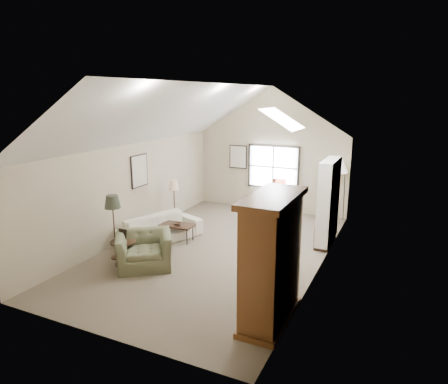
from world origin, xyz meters
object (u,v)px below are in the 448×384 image
at_px(sofa, 160,229).
at_px(armchair_far, 272,201).
at_px(armoire, 271,260).
at_px(side_table, 124,253).
at_px(side_chair, 278,197).
at_px(coffee_table, 177,233).
at_px(armchair_near, 144,250).

relative_size(sofa, armchair_far, 2.59).
bearing_deg(sofa, armoire, -100.54).
distance_m(sofa, side_table, 1.60).
distance_m(armchair_far, side_chair, 0.25).
bearing_deg(armoire, side_chair, 106.53).
relative_size(armoire, side_chair, 2.03).
height_order(sofa, armchair_far, armchair_far).
distance_m(armchair_far, side_table, 5.61).
xyz_separation_m(armchair_far, side_table, (-1.72, -5.33, -0.11)).
height_order(coffee_table, side_table, side_table).
relative_size(armchair_far, side_chair, 0.79).
xyz_separation_m(armoire, side_table, (-3.73, 0.77, -0.82)).
height_order(armchair_far, coffee_table, armchair_far).
xyz_separation_m(armoire, side_chair, (-1.81, 6.10, -0.56)).
bearing_deg(side_chair, sofa, -127.05).
bearing_deg(sofa, armchair_near, -137.42).
relative_size(armoire, sofa, 0.99).
height_order(armoire, armchair_near, armoire).
xyz_separation_m(sofa, armchair_near, (0.58, -1.48, 0.06)).
bearing_deg(armchair_near, side_chair, 37.90).
distance_m(coffee_table, side_chair, 3.90).
distance_m(armoire, sofa, 4.57).
xyz_separation_m(armoire, sofa, (-3.83, 2.37, -0.77)).
relative_size(sofa, armchair_near, 1.88).
xyz_separation_m(armchair_far, side_chair, (0.19, 0.00, 0.15)).
relative_size(armchair_near, armchair_far, 1.38).
relative_size(armoire, armchair_near, 1.85).
bearing_deg(side_chair, armchair_far, 171.37).
bearing_deg(armchair_far, armoire, 91.82).
relative_size(armoire, armchair_far, 2.55).
bearing_deg(armoire, side_table, 168.37).
distance_m(armoire, armchair_near, 3.44).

